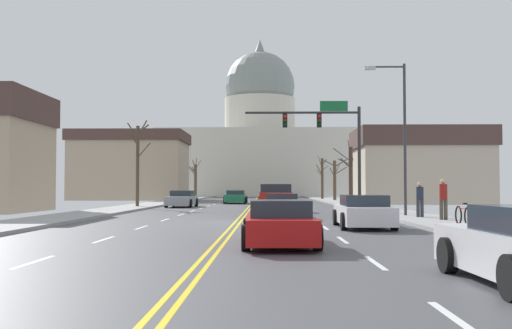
# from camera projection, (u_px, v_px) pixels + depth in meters

# --- Properties ---
(ground) EXTENTS (20.00, 180.00, 0.20)m
(ground) POSITION_uv_depth(u_px,v_px,m) (237.00, 222.00, 25.76)
(ground) COLOR #48484E
(signal_gantry) EXTENTS (7.91, 0.41, 7.31)m
(signal_gantry) POSITION_uv_depth(u_px,v_px,m) (328.00, 132.00, 40.36)
(signal_gantry) COLOR #28282D
(signal_gantry) RESTS_ON ground
(street_lamp_right) EXTENTS (2.08, 0.24, 7.60)m
(street_lamp_right) POSITION_uv_depth(u_px,v_px,m) (399.00, 125.00, 29.56)
(street_lamp_right) COLOR #333338
(street_lamp_right) RESTS_ON ground
(capitol_building) EXTENTS (34.60, 23.70, 28.69)m
(capitol_building) POSITION_uv_depth(u_px,v_px,m) (260.00, 147.00, 107.62)
(capitol_building) COLOR beige
(capitol_building) RESTS_ON ground
(pickup_truck_near_00) EXTENTS (2.39, 5.45, 1.73)m
(pickup_truck_near_00) POSITION_uv_depth(u_px,v_px,m) (276.00, 200.00, 36.60)
(pickup_truck_near_00) COLOR maroon
(pickup_truck_near_00) RESTS_ON ground
(sedan_near_01) EXTENTS (1.97, 4.50, 1.22)m
(sedan_near_01) POSITION_uv_depth(u_px,v_px,m) (282.00, 207.00, 29.55)
(sedan_near_01) COLOR #B71414
(sedan_near_01) RESTS_ON ground
(sedan_near_02) EXTENTS (2.06, 4.66, 1.25)m
(sedan_near_02) POSITION_uv_depth(u_px,v_px,m) (363.00, 212.00, 22.41)
(sedan_near_02) COLOR silver
(sedan_near_02) RESTS_ON ground
(sedan_near_03) EXTENTS (2.02, 4.61, 1.20)m
(sedan_near_03) POSITION_uv_depth(u_px,v_px,m) (279.00, 224.00, 15.61)
(sedan_near_03) COLOR #B71414
(sedan_near_03) RESTS_ON ground
(sedan_oncoming_00) EXTENTS (2.19, 4.63, 1.27)m
(sedan_oncoming_00) POSITION_uv_depth(u_px,v_px,m) (182.00, 199.00, 45.74)
(sedan_oncoming_00) COLOR #9EA3A8
(sedan_oncoming_00) RESTS_ON ground
(sedan_oncoming_01) EXTENTS (2.13, 4.45, 1.23)m
(sedan_oncoming_01) POSITION_uv_depth(u_px,v_px,m) (236.00, 197.00, 55.41)
(sedan_oncoming_01) COLOR #1E7247
(sedan_oncoming_01) RESTS_ON ground
(flank_building_00) EXTENTS (13.48, 9.72, 8.20)m
(flank_building_00) POSITION_uv_depth(u_px,v_px,m) (131.00, 166.00, 71.65)
(flank_building_00) COLOR tan
(flank_building_00) RESTS_ON ground
(flank_building_02) EXTENTS (12.00, 8.59, 6.97)m
(flank_building_02) POSITION_uv_depth(u_px,v_px,m) (420.00, 166.00, 55.16)
(flank_building_02) COLOR #B2A38E
(flank_building_02) RESTS_ON ground
(bare_tree_00) EXTENTS (2.57, 2.12, 4.46)m
(bare_tree_00) POSITION_uv_depth(u_px,v_px,m) (335.00, 179.00, 64.55)
(bare_tree_00) COLOR #4C3D2D
(bare_tree_00) RESTS_ON ground
(bare_tree_01) EXTENTS (2.27, 2.85, 6.48)m
(bare_tree_01) POSITION_uv_depth(u_px,v_px,m) (138.00, 159.00, 43.57)
(bare_tree_01) COLOR #4C3D2D
(bare_tree_01) RESTS_ON ground
(bare_tree_02) EXTENTS (1.72, 2.09, 5.55)m
(bare_tree_02) POSITION_uv_depth(u_px,v_px,m) (350.00, 173.00, 50.72)
(bare_tree_02) COLOR #423328
(bare_tree_02) RESTS_ON ground
(bare_tree_03) EXTENTS (1.90, 2.30, 5.29)m
(bare_tree_03) POSITION_uv_depth(u_px,v_px,m) (195.00, 180.00, 77.28)
(bare_tree_03) COLOR brown
(bare_tree_03) RESTS_ON ground
(bare_tree_04) EXTENTS (1.43, 2.03, 5.11)m
(bare_tree_04) POSITION_uv_depth(u_px,v_px,m) (322.00, 178.00, 71.15)
(bare_tree_04) COLOR #4C3D2D
(bare_tree_04) RESTS_ON ground
(pedestrian_00) EXTENTS (0.35, 0.34, 1.63)m
(pedestrian_00) POSITION_uv_depth(u_px,v_px,m) (420.00, 198.00, 27.71)
(pedestrian_00) COLOR #33333D
(pedestrian_00) RESTS_ON ground
(pedestrian_01) EXTENTS (0.35, 0.34, 1.75)m
(pedestrian_01) POSITION_uv_depth(u_px,v_px,m) (443.00, 197.00, 25.40)
(pedestrian_01) COLOR #4C4238
(pedestrian_01) RESTS_ON ground
(bicycle_parked) EXTENTS (0.12, 1.77, 0.85)m
(bicycle_parked) POSITION_uv_depth(u_px,v_px,m) (463.00, 215.00, 22.00)
(bicycle_parked) COLOR black
(bicycle_parked) RESTS_ON ground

